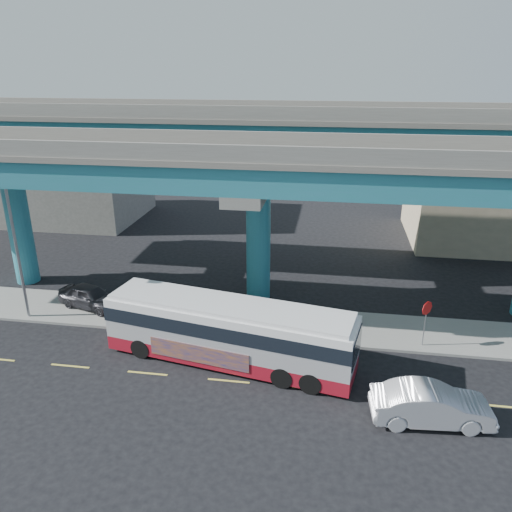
% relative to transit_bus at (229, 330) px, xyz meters
% --- Properties ---
extents(ground, '(120.00, 120.00, 0.00)m').
position_rel_transit_bus_xyz_m(ground, '(0.29, -1.38, -1.76)').
color(ground, black).
rests_on(ground, ground).
extents(sidewalk, '(70.00, 4.00, 0.15)m').
position_rel_transit_bus_xyz_m(sidewalk, '(0.29, 4.12, -1.68)').
color(sidewalk, gray).
rests_on(sidewalk, ground).
extents(lane_markings, '(58.00, 0.12, 0.01)m').
position_rel_transit_bus_xyz_m(lane_markings, '(0.29, -1.68, -1.75)').
color(lane_markings, '#D8C64C').
rests_on(lane_markings, ground).
extents(viaduct, '(52.00, 12.40, 11.70)m').
position_rel_transit_bus_xyz_m(viaduct, '(0.29, 7.73, 7.38)').
color(viaduct, '#20767B').
rests_on(viaduct, ground).
extents(building_beige, '(14.00, 10.23, 7.00)m').
position_rel_transit_bus_xyz_m(building_beige, '(18.29, 21.60, 1.75)').
color(building_beige, tan).
rests_on(building_beige, ground).
extents(building_concrete, '(12.00, 10.00, 9.00)m').
position_rel_transit_bus_xyz_m(building_concrete, '(-19.71, 22.62, 2.74)').
color(building_concrete, gray).
rests_on(building_concrete, ground).
extents(transit_bus, '(12.76, 4.97, 3.21)m').
position_rel_transit_bus_xyz_m(transit_bus, '(0.00, 0.00, 0.00)').
color(transit_bus, maroon).
rests_on(transit_bus, ground).
extents(sedan, '(2.51, 5.20, 1.62)m').
position_rel_transit_bus_xyz_m(sedan, '(9.16, -3.16, -0.95)').
color(sedan, silver).
rests_on(sedan, ground).
extents(parked_car, '(3.93, 5.03, 1.40)m').
position_rel_transit_bus_xyz_m(parked_car, '(-9.46, 4.27, -0.91)').
color(parked_car, '#2F2E33').
rests_on(parked_car, sidewalk).
extents(street_lamp, '(0.50, 2.64, 8.17)m').
position_rel_transit_bus_xyz_m(street_lamp, '(-12.58, 2.05, 3.67)').
color(street_lamp, gray).
rests_on(street_lamp, sidewalk).
extents(stop_sign, '(0.58, 0.55, 2.56)m').
position_rel_transit_bus_xyz_m(stop_sign, '(9.74, 2.80, 0.24)').
color(stop_sign, gray).
rests_on(stop_sign, sidewalk).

